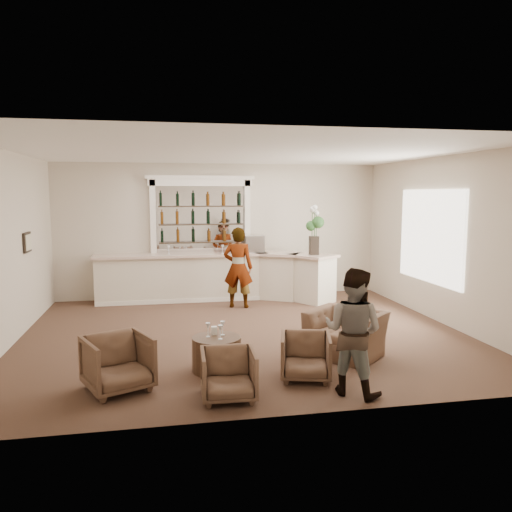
% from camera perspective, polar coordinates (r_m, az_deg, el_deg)
% --- Properties ---
extents(ground, '(8.00, 8.00, 0.00)m').
position_cam_1_polar(ground, '(9.34, -1.37, -8.82)').
color(ground, brown).
rests_on(ground, ground).
extents(room_shell, '(8.04, 7.02, 3.32)m').
position_cam_1_polar(room_shell, '(9.71, -1.15, 5.79)').
color(room_shell, beige).
rests_on(room_shell, ground).
extents(bar_counter, '(5.72, 1.80, 1.14)m').
position_cam_1_polar(bar_counter, '(12.09, -4.47, -2.37)').
color(bar_counter, white).
rests_on(bar_counter, ground).
extents(back_bar_alcove, '(2.64, 0.25, 3.00)m').
position_cam_1_polar(back_bar_alcove, '(12.31, -6.31, 4.61)').
color(back_bar_alcove, white).
rests_on(back_bar_alcove, ground).
extents(cocktail_table, '(0.72, 0.72, 0.50)m').
position_cam_1_polar(cocktail_table, '(7.42, -4.51, -11.07)').
color(cocktail_table, '#4B3520').
rests_on(cocktail_table, ground).
extents(sommelier, '(0.76, 0.61, 1.82)m').
position_cam_1_polar(sommelier, '(11.25, -2.06, -1.32)').
color(sommelier, gray).
rests_on(sommelier, ground).
extents(guest, '(1.00, 1.00, 1.64)m').
position_cam_1_polar(guest, '(6.56, 11.03, -8.46)').
color(guest, gray).
rests_on(guest, ground).
extents(armchair_left, '(1.05, 1.06, 0.73)m').
position_cam_1_polar(armchair_left, '(6.90, -15.51, -11.71)').
color(armchair_left, brown).
rests_on(armchair_left, ground).
extents(armchair_center, '(0.70, 0.72, 0.63)m').
position_cam_1_polar(armchair_center, '(6.43, -3.18, -13.37)').
color(armchair_center, brown).
rests_on(armchair_center, ground).
extents(armchair_right, '(0.84, 0.85, 0.64)m').
position_cam_1_polar(armchair_right, '(7.10, 5.70, -11.35)').
color(armchair_right, brown).
rests_on(armchair_right, ground).
extents(armchair_far, '(1.47, 1.47, 0.72)m').
position_cam_1_polar(armchair_far, '(8.14, 10.23, -8.71)').
color(armchair_far, brown).
rests_on(armchair_far, ground).
extents(espresso_machine, '(0.47, 0.40, 0.41)m').
position_cam_1_polar(espresso_machine, '(12.21, -0.23, 1.40)').
color(espresso_machine, silver).
rests_on(espresso_machine, bar_counter).
extents(flower_vase, '(0.30, 0.30, 1.15)m').
position_cam_1_polar(flower_vase, '(11.78, 6.66, 3.31)').
color(flower_vase, black).
rests_on(flower_vase, bar_counter).
extents(wine_glass_bar_left, '(0.07, 0.07, 0.21)m').
position_cam_1_polar(wine_glass_bar_left, '(11.99, -9.94, 0.70)').
color(wine_glass_bar_left, white).
rests_on(wine_glass_bar_left, bar_counter).
extents(wine_glass_bar_right, '(0.07, 0.07, 0.21)m').
position_cam_1_polar(wine_glass_bar_right, '(11.96, -3.84, 0.78)').
color(wine_glass_bar_right, white).
rests_on(wine_glass_bar_right, bar_counter).
extents(wine_glass_tbl_a, '(0.07, 0.07, 0.21)m').
position_cam_1_polar(wine_glass_tbl_a, '(7.34, -5.51, -8.41)').
color(wine_glass_tbl_a, white).
rests_on(wine_glass_tbl_a, cocktail_table).
extents(wine_glass_tbl_b, '(0.07, 0.07, 0.21)m').
position_cam_1_polar(wine_glass_tbl_b, '(7.41, -3.83, -8.24)').
color(wine_glass_tbl_b, white).
rests_on(wine_glass_tbl_b, cocktail_table).
extents(wine_glass_tbl_c, '(0.07, 0.07, 0.21)m').
position_cam_1_polar(wine_glass_tbl_c, '(7.20, -4.10, -8.69)').
color(wine_glass_tbl_c, white).
rests_on(wine_glass_tbl_c, cocktail_table).
extents(napkin_holder, '(0.08, 0.08, 0.12)m').
position_cam_1_polar(napkin_holder, '(7.46, -4.81, -8.49)').
color(napkin_holder, white).
rests_on(napkin_holder, cocktail_table).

